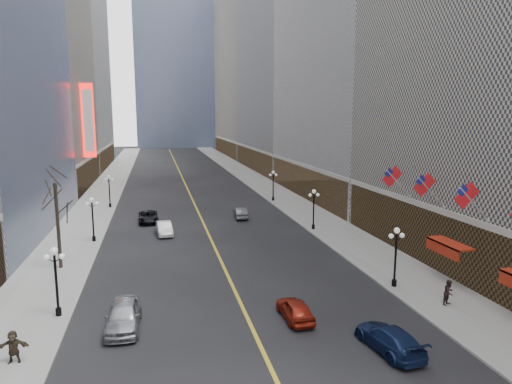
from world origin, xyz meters
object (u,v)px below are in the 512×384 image
streetlamp_east_2 (314,205)px  streetlamp_west_2 (93,215)px  streetlamp_east_1 (396,251)px  streetlamp_west_1 (56,274)px  streetlamp_east_3 (273,182)px  car_nb_mid (164,228)px  car_sb_mid (295,309)px  streetlamp_west_3 (109,188)px  car_sb_far (241,213)px  car_sb_near (389,339)px  car_nb_far (148,217)px  car_nb_near (123,315)px

streetlamp_east_2 → streetlamp_west_2: same height
streetlamp_east_1 → streetlamp_west_1: same height
streetlamp_east_3 → car_nb_mid: size_ratio=1.04×
car_nb_mid → streetlamp_west_2: bearing=-171.5°
car_sb_mid → streetlamp_east_3: bearing=-104.5°
streetlamp_east_2 → streetlamp_west_3: (-23.60, 18.00, 0.00)m
car_sb_far → car_sb_near: bearing=97.6°
streetlamp_east_2 → car_sb_mid: size_ratio=1.14×
car_nb_far → car_sb_near: bearing=-71.2°
streetlamp_east_2 → car_nb_near: streetlamp_east_2 is taller
car_sb_near → car_sb_far: 34.18m
streetlamp_east_3 → car_sb_near: streetlamp_east_3 is taller
streetlamp_west_1 → streetlamp_west_2: 18.00m
car_sb_mid → car_nb_far: bearing=-74.2°
streetlamp_west_1 → car_sb_far: size_ratio=1.09×
streetlamp_east_3 → car_sb_far: size_ratio=1.09×
streetlamp_east_1 → car_nb_near: (-19.43, -2.45, -2.06)m
streetlamp_west_3 → car_sb_far: (16.70, -10.24, -2.22)m
streetlamp_east_3 → car_sb_near: size_ratio=0.94×
streetlamp_west_2 → streetlamp_west_3: bearing=90.0°
car_nb_mid → car_sb_mid: (7.63, -23.08, -0.04)m
streetlamp_west_2 → car_sb_mid: bearing=-55.5°
streetlamp_east_2 → car_nb_far: bearing=156.4°
streetlamp_east_3 → streetlamp_west_2: bearing=-142.7°
streetlamp_west_2 → car_nb_far: 9.85m
car_sb_mid → car_sb_near: bearing=126.6°
streetlamp_west_3 → car_nb_far: (5.33, -10.02, -2.22)m
car_nb_far → car_sb_near: (13.28, -34.35, 0.01)m
streetlamp_west_2 → car_nb_near: (4.17, -20.45, -2.06)m
car_sb_near → car_sb_far: size_ratio=1.16×
car_nb_near → car_nb_mid: (2.92, 22.06, -0.13)m
car_nb_far → car_sb_mid: (9.39, -29.45, -0.01)m
streetlamp_west_2 → car_sb_mid: size_ratio=1.14×
streetlamp_east_3 → streetlamp_west_1: (-23.60, -36.00, 0.00)m
car_nb_far → streetlamp_east_2: bearing=-25.9°
streetlamp_east_3 → streetlamp_west_1: bearing=-123.2°
car_nb_near → car_sb_near: car_nb_near is taller
streetlamp_east_1 → car_nb_near: bearing=-172.8°
car_sb_mid → car_nb_near: bearing=-7.4°
streetlamp_east_3 → streetlamp_west_3: (-23.60, 0.00, 0.00)m
car_nb_near → streetlamp_west_2: bearing=103.1°
car_nb_near → car_sb_near: bearing=-20.7°
streetlamp_west_2 → streetlamp_west_3: size_ratio=1.00×
streetlamp_east_2 → streetlamp_west_1: same height
streetlamp_west_1 → car_nb_far: (5.33, 25.98, -2.22)m
streetlamp_west_1 → car_nb_near: 5.26m
streetlamp_west_1 → car_nb_far: 26.62m
car_nb_far → streetlamp_east_3: bearing=26.4°
car_sb_near → car_sb_mid: 6.25m
streetlamp_east_2 → car_sb_near: size_ratio=0.94×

